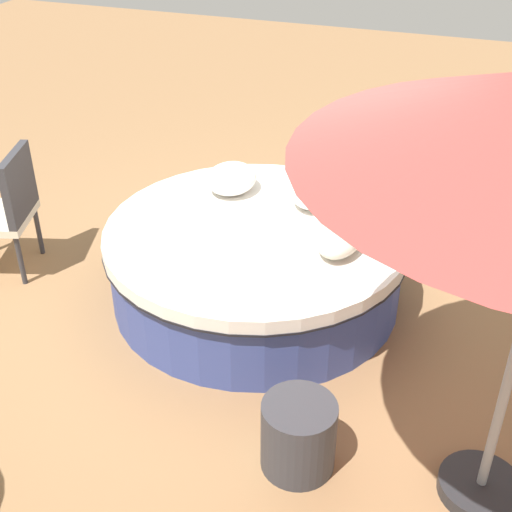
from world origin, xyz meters
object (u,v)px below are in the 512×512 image
object	(u,v)px
throw_pillow_1	(316,189)
patio_chair	(7,205)
throw_pillow_2	(231,178)
round_bed	(256,262)
side_table	(298,435)
throw_pillow_0	(340,236)

from	to	relation	value
throw_pillow_1	patio_chair	xyz separation A→B (m)	(-0.80, 2.19, -0.13)
patio_chair	throw_pillow_2	bearing A→B (deg)	-80.91
patio_chair	throw_pillow_1	bearing A→B (deg)	-87.20
round_bed	patio_chair	world-z (taller)	patio_chair
patio_chair	side_table	world-z (taller)	patio_chair
round_bed	throw_pillow_0	world-z (taller)	throw_pillow_0
throw_pillow_1	round_bed	bearing A→B (deg)	151.41
throw_pillow_0	throw_pillow_2	size ratio (longest dim) A/B	1.24
throw_pillow_0	side_table	world-z (taller)	throw_pillow_0
throw_pillow_2	patio_chair	distance (m)	1.70
throw_pillow_1	patio_chair	bearing A→B (deg)	110.09
round_bed	throw_pillow_0	distance (m)	0.72
throw_pillow_0	side_table	distance (m)	1.45
round_bed	throw_pillow_2	xyz separation A→B (m)	(0.49, 0.38, 0.39)
throw_pillow_0	patio_chair	size ratio (longest dim) A/B	0.56
throw_pillow_0	side_table	xyz separation A→B (m)	(-1.37, -0.14, -0.46)
throw_pillow_0	patio_chair	world-z (taller)	patio_chair
round_bed	patio_chair	size ratio (longest dim) A/B	2.21
throw_pillow_0	round_bed	bearing A→B (deg)	85.12
throw_pillow_2	throw_pillow_0	bearing A→B (deg)	-118.54
round_bed	throw_pillow_2	distance (m)	0.73
throw_pillow_1	throw_pillow_2	size ratio (longest dim) A/B	1.26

